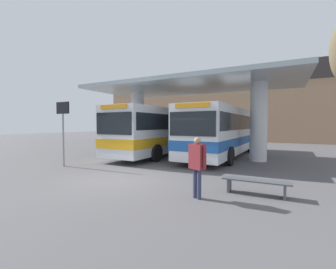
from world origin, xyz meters
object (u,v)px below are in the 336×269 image
Objects in this scene: transit_bus_center_bay at (224,130)px; pedestrian_waiting at (197,161)px; parked_car_street at (153,133)px; info_sign_platform at (63,121)px; transit_bus_left_bay at (166,129)px; waiting_bench_near_pillar at (256,183)px.

transit_bus_center_bay is 9.39m from pedestrian_waiting.
transit_bus_center_bay is at bearing -38.07° from parked_car_street.
info_sign_platform reaches higher than parked_car_street.
transit_bus_left_bay is 4.15m from transit_bus_center_bay.
pedestrian_waiting is at bearing -142.64° from waiting_bench_near_pillar.
waiting_bench_near_pillar is 1.11× the size of pedestrian_waiting.
transit_bus_center_bay is (4.08, 0.75, -0.02)m from transit_bus_left_bay.
transit_bus_left_bay is 6.37× the size of pedestrian_waiting.
transit_bus_left_bay is at bearing -52.28° from parked_car_street.
transit_bus_left_bay is 3.43× the size of info_sign_platform.
waiting_bench_near_pillar is 9.53m from info_sign_platform.
parked_car_street is at bearing 128.74° from waiting_bench_near_pillar.
pedestrian_waiting is at bearing -11.88° from info_sign_platform.
parked_car_street is (-13.07, 19.23, -0.05)m from pedestrian_waiting.
info_sign_platform is (-9.31, 0.53, 1.98)m from waiting_bench_near_pillar.
parked_car_street is (-7.57, 10.72, -0.76)m from transit_bus_left_bay.
pedestrian_waiting is (-1.47, -1.12, 0.73)m from waiting_bench_near_pillar.
parked_car_street is at bearing -38.62° from transit_bus_center_bay.
info_sign_platform reaches higher than waiting_bench_near_pillar.
parked_car_street is at bearing -53.36° from transit_bus_left_bay.
transit_bus_left_bay is at bearing 146.74° from pedestrian_waiting.
transit_bus_center_bay is 15.36m from parked_car_street.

